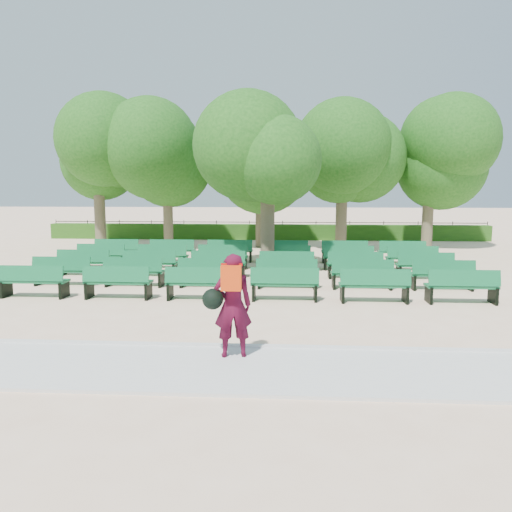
# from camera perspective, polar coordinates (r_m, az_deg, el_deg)

# --- Properties ---
(ground) EXTENTS (120.00, 120.00, 0.00)m
(ground) POSITION_cam_1_polar(r_m,az_deg,el_deg) (15.92, -1.09, -3.41)
(ground) COLOR beige
(paving) EXTENTS (30.00, 2.20, 0.06)m
(paving) POSITION_cam_1_polar(r_m,az_deg,el_deg) (8.82, -5.12, -12.71)
(paving) COLOR silver
(paving) RESTS_ON ground
(curb) EXTENTS (30.00, 0.12, 0.10)m
(curb) POSITION_cam_1_polar(r_m,az_deg,el_deg) (9.89, -4.10, -10.27)
(curb) COLOR silver
(curb) RESTS_ON ground
(hedge) EXTENTS (26.00, 0.70, 0.90)m
(hedge) POSITION_cam_1_polar(r_m,az_deg,el_deg) (29.70, 1.11, 2.77)
(hedge) COLOR #285816
(hedge) RESTS_ON ground
(fence) EXTENTS (26.00, 0.10, 1.02)m
(fence) POSITION_cam_1_polar(r_m,az_deg,el_deg) (30.14, 1.14, 1.98)
(fence) COLOR black
(fence) RESTS_ON ground
(tree_line) EXTENTS (21.80, 6.80, 7.04)m
(tree_line) POSITION_cam_1_polar(r_m,az_deg,el_deg) (25.78, 0.72, 0.97)
(tree_line) COLOR #225C18
(tree_line) RESTS_ON ground
(bench_array) EXTENTS (1.91, 0.71, 1.18)m
(bench_array) POSITION_cam_1_polar(r_m,az_deg,el_deg) (17.39, -0.50, -2.12)
(bench_array) COLOR #116436
(bench_array) RESTS_ON ground
(tree_among) EXTENTS (4.03, 4.03, 5.72)m
(tree_among) POSITION_cam_1_polar(r_m,az_deg,el_deg) (18.35, 1.34, 10.26)
(tree_among) COLOR brown
(tree_among) RESTS_ON ground
(person) EXTENTS (0.93, 0.59, 1.90)m
(person) POSITION_cam_1_polar(r_m,az_deg,el_deg) (9.04, -2.86, -5.48)
(person) COLOR #42091D
(person) RESTS_ON ground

